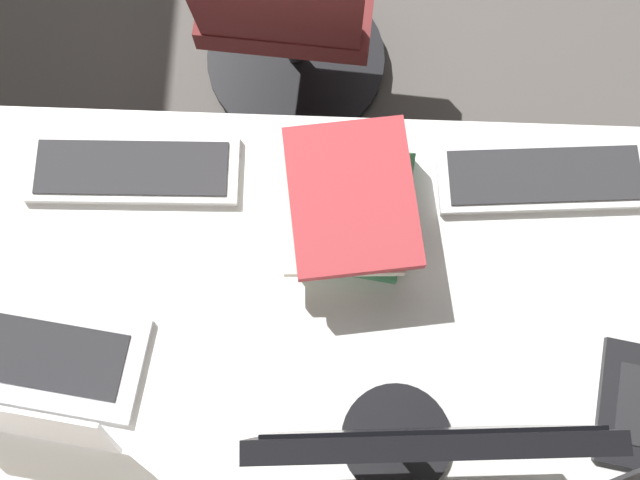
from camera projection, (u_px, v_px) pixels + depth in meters
name	position (u px, v px, depth m)	size (l,w,h in m)	color
desk	(319.00, 300.00, 1.41)	(2.01, 0.73, 0.73)	white
drawer_pedestal	(165.00, 327.00, 1.71)	(0.40, 0.51, 0.69)	white
monitor_primary	(415.00, 442.00, 1.03)	(0.47, 0.20, 0.46)	black
laptop_leftmost	(40.00, 382.00, 1.26)	(0.36, 0.28, 0.19)	silver
keyboard_main	(544.00, 177.00, 1.40)	(0.43, 0.17, 0.02)	silver
keyboard_spare	(133.00, 169.00, 1.40)	(0.42, 0.15, 0.02)	silver
book_stack_near	(349.00, 204.00, 1.33)	(0.27, 0.32, 0.12)	#3D8456
office_chair	(287.00, 4.00, 1.81)	(0.56, 0.57, 0.97)	maroon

